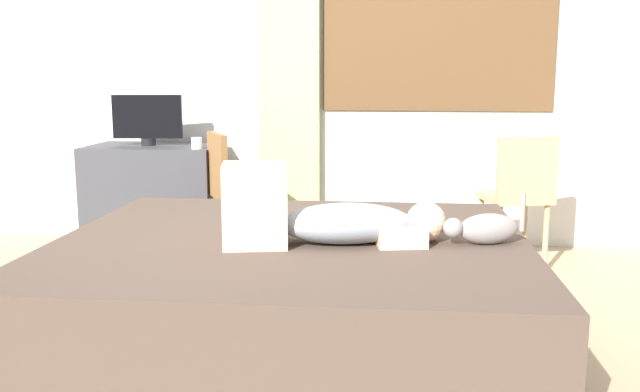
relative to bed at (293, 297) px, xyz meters
The scene contains 11 objects.
ground_plane 0.34m from the bed, 133.54° to the right, with size 16.00×16.00×0.00m, color tan.
back_wall_with_window 2.47m from the bed, 93.07° to the left, with size 6.40×0.14×2.90m.
bed is the anchor object (origin of this frame).
person_lying 0.42m from the bed, 32.65° to the right, with size 0.94×0.41×0.34m.
cat 0.88m from the bed, ahead, with size 0.35×0.18×0.21m.
desk 2.15m from the bed, 124.91° to the left, with size 0.90×0.56×0.74m.
tv_monitor 2.26m from the bed, 125.66° to the left, with size 0.48×0.10×0.35m.
cup 1.86m from the bed, 118.80° to the left, with size 0.07×0.07×0.08m, color white.
chair_by_desk 1.57m from the bed, 112.43° to the left, with size 0.51×0.51×0.86m.
chair_spare 1.91m from the bed, 49.67° to the left, with size 0.46×0.46×0.86m.
curtain_left 2.31m from the bed, 98.65° to the left, with size 0.44×0.06×2.60m, color #ADCC75.
Camera 1 is at (0.56, -2.73, 1.23)m, focal length 38.62 mm.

